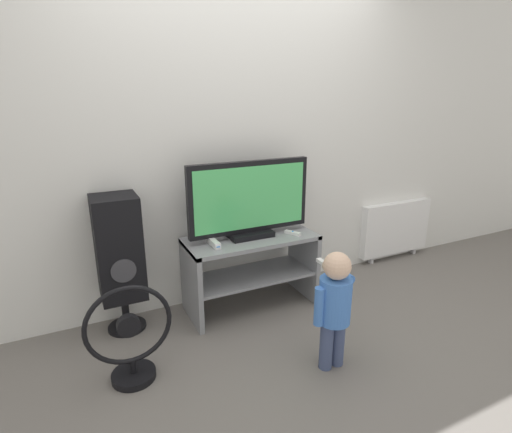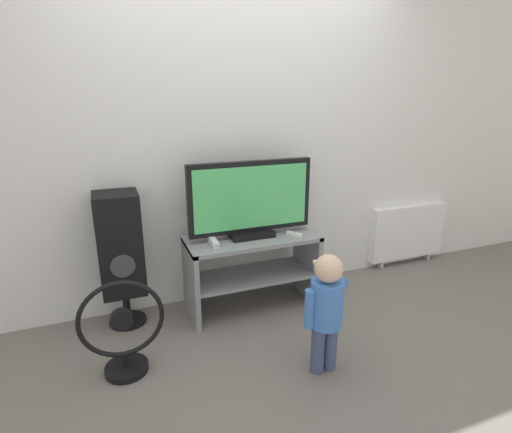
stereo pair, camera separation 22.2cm
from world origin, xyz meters
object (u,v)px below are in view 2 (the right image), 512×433
object	(u,v)px
television	(251,200)
game_console	(213,241)
remote_primary	(294,234)
child	(326,304)
radiator	(408,232)
speaker_tower	(120,246)
floor_fan	(123,333)

from	to	relation	value
television	game_console	bearing A→B (deg)	-169.58
game_console	remote_primary	distance (m)	0.62
child	radiator	size ratio (longest dim) A/B	0.92
television	child	size ratio (longest dim) A/B	1.25
radiator	speaker_tower	bearing A→B (deg)	-177.28
remote_primary	child	xyz separation A→B (m)	(-0.18, -0.77, -0.14)
television	speaker_tower	world-z (taller)	television
game_console	television	bearing A→B (deg)	10.42
game_console	speaker_tower	bearing A→B (deg)	167.19
remote_primary	radiator	distance (m)	1.43
game_console	radiator	world-z (taller)	game_console
television	speaker_tower	distance (m)	0.96
speaker_tower	television	bearing A→B (deg)	-5.14
remote_primary	speaker_tower	world-z (taller)	speaker_tower
floor_fan	radiator	size ratio (longest dim) A/B	0.74
speaker_tower	floor_fan	size ratio (longest dim) A/B	1.62
television	speaker_tower	size ratio (longest dim) A/B	0.97
television	child	distance (m)	0.97
television	floor_fan	size ratio (longest dim) A/B	1.57
remote_primary	floor_fan	distance (m)	1.37
radiator	floor_fan	bearing A→B (deg)	-165.61
remote_primary	game_console	bearing A→B (deg)	175.55
game_console	floor_fan	distance (m)	0.85
game_console	remote_primary	xyz separation A→B (m)	(0.61, -0.05, -0.01)
floor_fan	child	bearing A→B (deg)	-19.95
remote_primary	child	bearing A→B (deg)	-102.96
floor_fan	television	bearing A→B (deg)	26.01
game_console	floor_fan	xyz separation A→B (m)	(-0.66, -0.42, -0.33)
television	floor_fan	xyz separation A→B (m)	(-0.97, -0.47, -0.58)
radiator	child	bearing A→B (deg)	-145.13
child	television	bearing A→B (deg)	98.52
remote_primary	child	distance (m)	0.80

